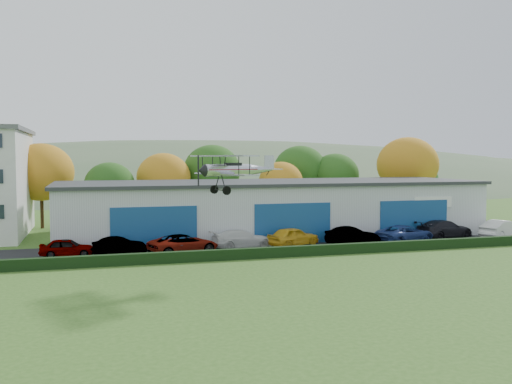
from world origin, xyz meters
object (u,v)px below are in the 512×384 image
object	(u,v)px
hangar	(272,208)
car_5	(352,236)
car_1	(120,246)
car_3	(242,239)
car_4	(293,237)
car_6	(405,234)
car_8	(502,229)
car_7	(444,229)
biplane	(234,169)
car_2	(184,244)
car_0	(67,247)

from	to	relation	value
hangar	car_5	world-z (taller)	hangar
car_1	car_3	bearing A→B (deg)	-91.22
car_4	car_6	distance (m)	10.25
car_1	car_8	bearing A→B (deg)	-94.41
hangar	car_7	xyz separation A→B (m)	(14.89, -6.64, -1.77)
hangar	car_5	bearing A→B (deg)	-60.09
car_6	car_1	bearing A→B (deg)	71.26
biplane	car_1	bearing A→B (deg)	109.22
car_6	car_7	size ratio (longest dim) A/B	0.97
car_7	car_8	xyz separation A→B (m)	(5.30, -1.38, -0.00)
car_4	car_6	world-z (taller)	car_4
car_1	car_5	distance (m)	19.53
car_7	car_8	world-z (taller)	car_7
car_3	biplane	xyz separation A→B (m)	(-3.04, -9.50, 6.06)
car_7	car_4	bearing A→B (deg)	81.46
car_1	car_5	world-z (taller)	car_5
car_1	car_7	bearing A→B (deg)	-91.94
hangar	car_8	distance (m)	21.80
car_2	car_4	world-z (taller)	car_4
hangar	biplane	world-z (taller)	biplane
car_4	car_2	bearing A→B (deg)	75.23
car_2	car_3	bearing A→B (deg)	-92.23
car_2	car_4	xyz separation A→B (m)	(9.57, 1.27, 0.04)
hangar	car_7	bearing A→B (deg)	-24.04
car_3	car_7	xyz separation A→B (m)	(19.77, 0.37, 0.08)
car_4	car_3	bearing A→B (deg)	64.30
car_5	car_6	distance (m)	5.10
car_2	car_6	world-z (taller)	car_6
car_0	car_2	world-z (taller)	car_2
car_4	car_8	distance (m)	20.64
car_3	car_5	xyz separation A→B (m)	(9.55, -1.11, 0.02)
car_1	car_2	distance (m)	4.97
car_1	hangar	bearing A→B (deg)	-66.93
car_7	car_2	bearing A→B (deg)	83.46
car_2	car_0	bearing A→B (deg)	61.86
car_1	car_8	world-z (taller)	car_8
car_6	car_8	size ratio (longest dim) A/B	1.11
car_0	car_7	size ratio (longest dim) A/B	0.70
car_0	car_1	bearing A→B (deg)	-90.59
car_0	car_4	world-z (taller)	car_4
car_3	car_7	bearing A→B (deg)	-96.09
car_1	car_4	distance (m)	14.41
car_2	car_8	distance (m)	30.21
car_0	biplane	world-z (taller)	biplane
car_8	biplane	world-z (taller)	biplane
car_7	biplane	xyz separation A→B (m)	(-22.81, -9.87, 5.97)
car_6	car_3	bearing A→B (deg)	68.53
car_7	hangar	bearing A→B (deg)	55.06
car_0	car_6	size ratio (longest dim) A/B	0.72
car_1	car_3	size ratio (longest dim) A/B	0.80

